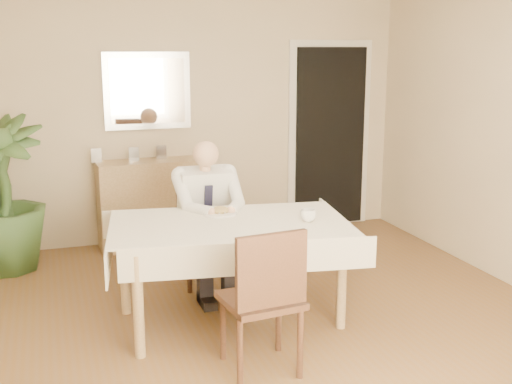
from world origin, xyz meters
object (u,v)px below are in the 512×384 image
object	(u,v)px
dining_table	(230,234)
chair_far	(202,229)
chair_near	(265,294)
coffee_mug	(308,216)
potted_palm	(1,195)
seated_man	(210,211)
sideboard	(154,203)

from	to	relation	value
dining_table	chair_far	distance (m)	0.90
dining_table	chair_far	bearing A→B (deg)	98.30
chair_near	coffee_mug	size ratio (longest dim) A/B	8.45
coffee_mug	chair_far	bearing A→B (deg)	117.94
chair_near	potted_palm	bearing A→B (deg)	115.78
dining_table	potted_palm	xyz separation A→B (m)	(-1.63, 1.71, 0.03)
seated_man	sideboard	bearing A→B (deg)	98.93
chair_near	dining_table	bearing A→B (deg)	82.21
potted_palm	sideboard	bearing A→B (deg)	12.51
dining_table	chair_near	size ratio (longest dim) A/B	1.97
chair_near	seated_man	distance (m)	1.44
sideboard	potted_palm	distance (m)	1.46
potted_palm	chair_far	bearing A→B (deg)	-27.19
sideboard	seated_man	bearing A→B (deg)	-83.71
chair_far	sideboard	world-z (taller)	sideboard
potted_palm	coffee_mug	bearing A→B (deg)	-40.61
seated_man	potted_palm	bearing A→B (deg)	145.53
chair_far	potted_palm	bearing A→B (deg)	145.39
chair_near	coffee_mug	bearing A→B (deg)	44.26
dining_table	potted_palm	world-z (taller)	potted_palm
dining_table	seated_man	xyz separation A→B (m)	(-0.00, 0.59, 0.02)
dining_table	coffee_mug	size ratio (longest dim) A/B	16.66
chair_near	coffee_mug	distance (m)	0.93
dining_table	coffee_mug	distance (m)	0.58
chair_far	coffee_mug	size ratio (longest dim) A/B	7.49
seated_man	coffee_mug	size ratio (longest dim) A/B	11.16
chair_near	seated_man	size ratio (longest dim) A/B	0.76
chair_far	coffee_mug	bearing A→B (deg)	-69.49
chair_near	sideboard	world-z (taller)	chair_near
chair_far	sideboard	size ratio (longest dim) A/B	0.76
coffee_mug	sideboard	bearing A→B (deg)	109.48
dining_table	seated_man	world-z (taller)	seated_man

